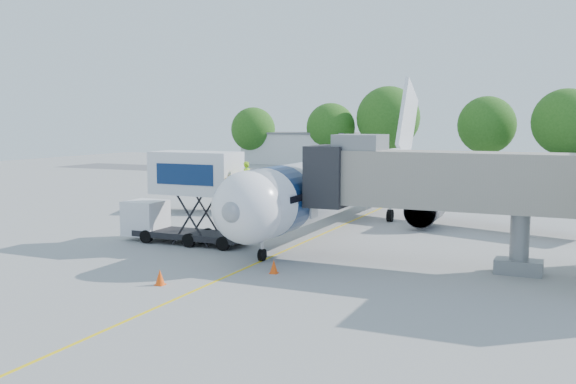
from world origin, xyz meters
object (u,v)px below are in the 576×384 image
at_px(catering_hiloader, 187,197).
at_px(ground_tug, 107,274).
at_px(aircraft, 348,182).
at_px(jet_bridge, 427,180).

relative_size(catering_hiloader, ground_tug, 2.19).
bearing_deg(ground_tug, aircraft, 79.04).
height_order(aircraft, ground_tug, aircraft).
relative_size(jet_bridge, ground_tug, 3.57).
distance_m(jet_bridge, ground_tug, 15.97).
xyz_separation_m(aircraft, jet_bridge, (7.99, -11.12, 1.39)).
bearing_deg(aircraft, jet_bridge, -54.30).
bearing_deg(jet_bridge, ground_tug, -136.58).
relative_size(aircraft, ground_tug, 9.70).
height_order(catering_hiloader, ground_tug, catering_hiloader).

